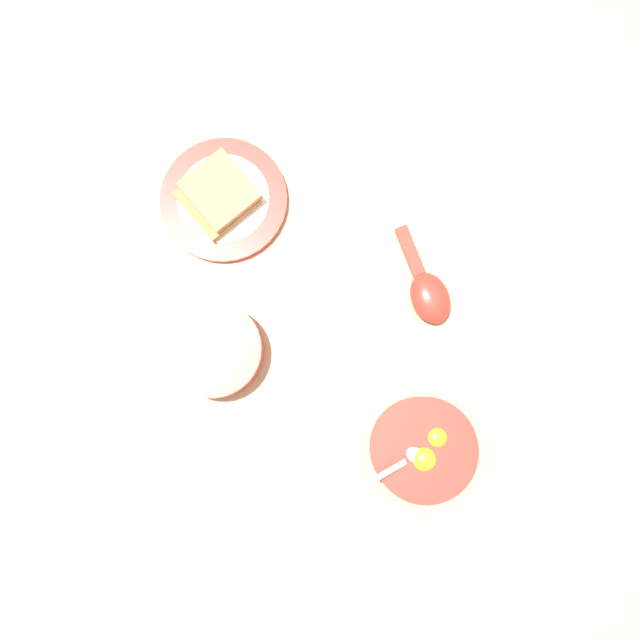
# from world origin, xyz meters

# --- Properties ---
(ground_plane) EXTENTS (3.00, 3.00, 0.00)m
(ground_plane) POSITION_xyz_m (0.00, 0.00, 0.00)
(ground_plane) COLOR tan
(egg_bowl) EXTENTS (0.14, 0.14, 0.08)m
(egg_bowl) POSITION_xyz_m (-0.20, 0.20, 0.02)
(egg_bowl) COLOR red
(egg_bowl) RESTS_ON ground_plane
(toast_plate) EXTENTS (0.18, 0.18, 0.01)m
(toast_plate) POSITION_xyz_m (0.21, 0.05, 0.01)
(toast_plate) COLOR red
(toast_plate) RESTS_ON ground_plane
(toast_sandwich) EXTENTS (0.11, 0.11, 0.02)m
(toast_sandwich) POSITION_xyz_m (0.21, 0.05, 0.03)
(toast_sandwich) COLOR #9E7042
(toast_sandwich) RESTS_ON toast_plate
(soup_spoon) EXTENTS (0.13, 0.11, 0.03)m
(soup_spoon) POSITION_xyz_m (-0.10, 0.02, 0.01)
(soup_spoon) COLOR red
(soup_spoon) RESTS_ON ground_plane
(congee_bowl) EXTENTS (0.13, 0.13, 0.04)m
(congee_bowl) POSITION_xyz_m (0.10, 0.24, 0.02)
(congee_bowl) COLOR red
(congee_bowl) RESTS_ON ground_plane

